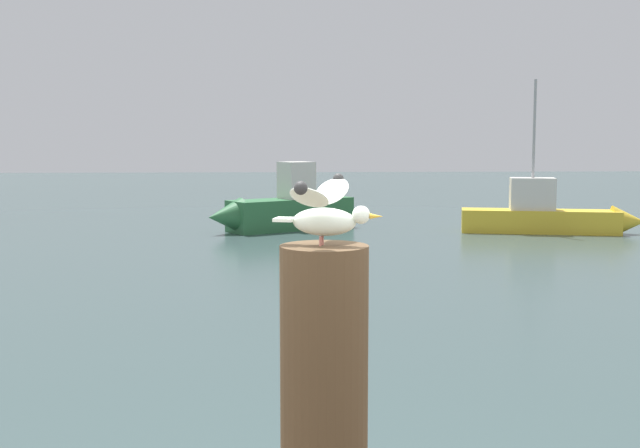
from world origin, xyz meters
TOP-DOWN VIEW (x-y plane):
  - mooring_post at (-0.01, -0.55)m, footprint 0.32×0.32m
  - seagull at (-0.00, -0.55)m, footprint 0.39×0.62m
  - boat_yellow at (7.60, 17.96)m, footprint 5.06×1.99m
  - boat_green at (0.00, 19.08)m, footprint 4.42×3.22m

SIDE VIEW (x-z plane):
  - boat_yellow at x=7.60m, z-range -1.69..2.66m
  - boat_green at x=0.00m, z-range -0.40..1.57m
  - mooring_post at x=-0.01m, z-range 1.19..2.22m
  - seagull at x=0.00m, z-range 2.22..2.47m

